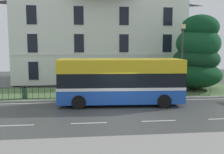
# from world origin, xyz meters

# --- Properties ---
(ground_plane) EXTENTS (60.00, 56.00, 0.18)m
(ground_plane) POSITION_xyz_m (0.00, 1.29, -0.01)
(ground_plane) COLOR #424442
(georgian_townhouse) EXTENTS (19.28, 10.97, 10.62)m
(georgian_townhouse) POSITION_xyz_m (-0.37, 16.91, 5.45)
(georgian_townhouse) COLOR white
(georgian_townhouse) RESTS_ON ground_plane
(iron_verge_railing) EXTENTS (17.19, 0.04, 0.97)m
(iron_verge_railing) POSITION_xyz_m (-0.37, 4.40, 0.62)
(iron_verge_railing) COLOR black
(iron_verge_railing) RESTS_ON ground_plane
(evergreen_tree) EXTENTS (5.39, 5.39, 7.05)m
(evergreen_tree) POSITION_xyz_m (8.41, 7.89, 3.26)
(evergreen_tree) COLOR #423328
(evergreen_tree) RESTS_ON ground_plane
(single_decker_bus) EXTENTS (9.06, 3.05, 3.33)m
(single_decker_bus) POSITION_xyz_m (0.38, 2.51, 1.75)
(single_decker_bus) COLOR #1D4DB6
(single_decker_bus) RESTS_ON ground_plane
(street_lamp_post) EXTENTS (0.36, 0.24, 5.91)m
(street_lamp_post) POSITION_xyz_m (5.85, 4.84, 3.55)
(street_lamp_post) COLOR #333338
(street_lamp_post) RESTS_ON ground_plane
(litter_bin) EXTENTS (0.46, 0.46, 1.05)m
(litter_bin) POSITION_xyz_m (-6.92, 4.87, 0.65)
(litter_bin) COLOR #23472D
(litter_bin) RESTS_ON ground_plane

